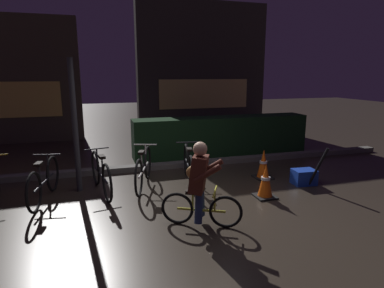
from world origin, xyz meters
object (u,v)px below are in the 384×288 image
object	(u,v)px
blue_crate	(304,177)
closed_umbrella	(318,168)
parked_bike_left_mid	(44,181)
parked_bike_center_right	(144,169)
parked_bike_right_mid	(188,165)
street_post	(75,127)
traffic_cone_near	(266,181)
parked_bike_center_left	(101,174)
cyclist	(200,184)
traffic_cone_far	(263,165)

from	to	relation	value
blue_crate	closed_umbrella	distance (m)	0.37
parked_bike_left_mid	closed_umbrella	xyz separation A→B (m)	(4.93, -0.81, 0.06)
parked_bike_center_right	blue_crate	distance (m)	3.18
parked_bike_right_mid	street_post	bearing A→B (deg)	98.21
traffic_cone_near	blue_crate	bearing A→B (deg)	20.21
parked_bike_center_left	closed_umbrella	world-z (taller)	closed_umbrella
blue_crate	cyclist	bearing A→B (deg)	-156.71
traffic_cone_near	parked_bike_left_mid	bearing A→B (deg)	165.52
parked_bike_left_mid	cyclist	xyz separation A→B (m)	(2.28, -1.66, 0.28)
parked_bike_center_right	closed_umbrella	world-z (taller)	closed_umbrella
parked_bike_right_mid	traffic_cone_near	size ratio (longest dim) A/B	2.71
parked_bike_left_mid	closed_umbrella	world-z (taller)	closed_umbrella
street_post	parked_bike_center_left	bearing A→B (deg)	-29.09
street_post	traffic_cone_far	bearing A→B (deg)	-4.83
parked_bike_center_right	closed_umbrella	bearing A→B (deg)	-90.10
parked_bike_center_right	traffic_cone_near	bearing A→B (deg)	-102.94
parked_bike_right_mid	cyclist	bearing A→B (deg)	179.04
street_post	closed_umbrella	size ratio (longest dim) A/B	2.87
parked_bike_center_left	parked_bike_center_right	xyz separation A→B (m)	(0.80, 0.11, 0.00)
parked_bike_center_left	parked_bike_right_mid	distance (m)	1.72
parked_bike_right_mid	parked_bike_left_mid	bearing A→B (deg)	105.87
parked_bike_left_mid	traffic_cone_near	xyz separation A→B (m)	(3.74, -0.96, -0.05)
street_post	parked_bike_center_right	size ratio (longest dim) A/B	1.48
blue_crate	closed_umbrella	size ratio (longest dim) A/B	0.52
traffic_cone_near	cyclist	xyz separation A→B (m)	(-1.46, -0.69, 0.33)
traffic_cone_far	street_post	bearing A→B (deg)	175.17
street_post	parked_bike_center_left	distance (m)	0.98
cyclist	traffic_cone_near	bearing A→B (deg)	52.68
parked_bike_left_mid	cyclist	size ratio (longest dim) A/B	1.32
parked_bike_left_mid	traffic_cone_far	distance (m)	4.24
closed_umbrella	parked_bike_center_left	bearing A→B (deg)	-141.77
parked_bike_left_mid	blue_crate	world-z (taller)	parked_bike_left_mid
street_post	blue_crate	world-z (taller)	street_post
parked_bike_left_mid	traffic_cone_near	bearing A→B (deg)	-94.54
parked_bike_center_right	closed_umbrella	distance (m)	3.35
traffic_cone_far	parked_bike_right_mid	bearing A→B (deg)	171.70
street_post	blue_crate	bearing A→B (deg)	-11.90
parked_bike_center_right	blue_crate	bearing A→B (deg)	-86.43
blue_crate	parked_bike_center_left	bearing A→B (deg)	170.06
blue_crate	cyclist	world-z (taller)	cyclist
parked_bike_center_left	parked_bike_right_mid	bearing A→B (deg)	-95.27
parked_bike_right_mid	blue_crate	bearing A→B (deg)	-100.34
closed_umbrella	traffic_cone_far	bearing A→B (deg)	-178.98
blue_crate	parked_bike_center_right	bearing A→B (deg)	165.61
parked_bike_right_mid	traffic_cone_near	bearing A→B (deg)	-128.24
parked_bike_left_mid	blue_crate	xyz separation A→B (m)	(4.82, -0.56, -0.20)
closed_umbrella	parked_bike_left_mid	bearing A→B (deg)	-138.03
parked_bike_center_right	cyclist	xyz separation A→B (m)	(0.53, -1.88, 0.27)
traffic_cone_near	closed_umbrella	distance (m)	1.21
parked_bike_left_mid	parked_bike_right_mid	size ratio (longest dim) A/B	0.99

